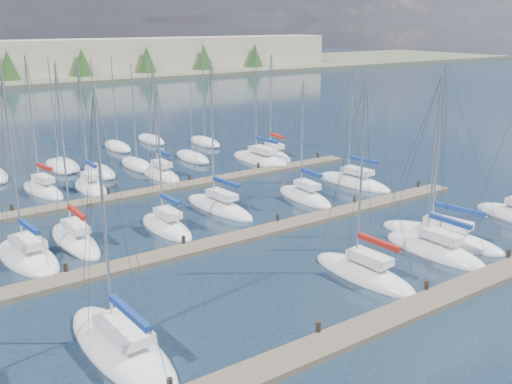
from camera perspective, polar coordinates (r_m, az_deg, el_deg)
ground at (r=79.77m, az=-19.25°, el=5.11°), size 400.00×400.00×0.00m
dock_near at (r=30.82m, az=13.10°, el=-12.24°), size 44.00×1.93×1.10m
dock_mid at (r=40.50m, az=-1.63°, el=-4.54°), size 44.00×1.93×1.10m
dock_far at (r=52.18m, az=-10.07°, el=0.14°), size 44.00×1.93×1.10m
sailboat_d at (r=35.44m, az=10.74°, el=-8.02°), size 2.90×7.81×12.69m
sailboat_h at (r=40.05m, az=-21.86°, el=-6.03°), size 3.72×7.87×12.86m
sailboat_k at (r=46.85m, az=-3.71°, el=-1.51°), size 3.11×8.48×12.71m
sailboat_o at (r=54.52m, az=-16.21°, el=0.49°), size 2.46×6.29×12.03m
sailboat_l at (r=49.68m, az=4.89°, el=-0.47°), size 2.60×7.02×10.82m
sailboat_b at (r=28.44m, az=-13.34°, el=-14.87°), size 3.44×9.74×13.08m
sailboat_e at (r=40.00m, az=17.41°, el=-5.58°), size 2.77×7.88×12.53m
sailboat_q at (r=62.84m, az=0.44°, el=3.26°), size 3.67×9.16×12.91m
sailboat_m at (r=54.77m, az=9.75°, el=0.98°), size 3.56×8.58×11.70m
sailboat_n at (r=54.85m, az=-20.54°, el=0.18°), size 3.18×7.23×12.83m
sailboat_i at (r=41.75m, az=-17.64°, el=-4.63°), size 2.29×7.84×12.93m
sailboat_f at (r=42.50m, az=17.99°, el=-4.31°), size 4.46×9.46×13.00m
sailboat_r at (r=65.12m, az=1.71°, el=3.76°), size 2.95×7.39×12.04m
sailboat_j at (r=42.88m, az=-8.94°, el=-3.46°), size 2.47×6.62×11.39m
sailboat_p at (r=57.50m, az=-9.53°, el=1.76°), size 2.40×6.82×11.79m
distant_boats at (r=63.27m, az=-18.94°, el=2.55°), size 36.93×20.75×13.30m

